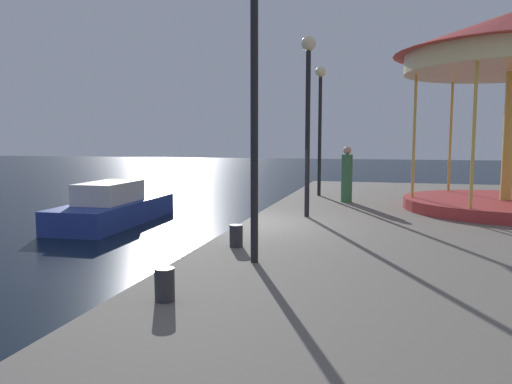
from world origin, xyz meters
TOP-DOWN VIEW (x-y plane):
  - ground_plane at (0.00, 0.00)m, footprint 120.00×120.00m
  - motorboat_blue at (-5.33, 3.21)m, footprint 2.08×5.39m
  - lamp_post_near_edge at (1.24, -3.57)m, footprint 0.36×0.36m
  - lamp_post_mid_promenade at (1.33, 1.19)m, footprint 0.36×0.36m
  - lamp_post_far_end at (1.02, 5.95)m, footprint 0.36×0.36m
  - bollard_north at (0.68, -5.65)m, footprint 0.24×0.24m
  - bollard_south at (0.64, -2.58)m, footprint 0.24×0.24m
  - person_far_corner at (2.07, 4.40)m, footprint 0.34×0.34m

SIDE VIEW (x-z plane):
  - ground_plane at x=0.00m, z-range 0.00..0.00m
  - motorboat_blue at x=-5.33m, z-range -0.17..1.20m
  - bollard_north at x=0.68m, z-range 0.80..1.20m
  - bollard_south at x=0.64m, z-range 0.80..1.20m
  - person_far_corner at x=2.07m, z-range 0.74..2.46m
  - lamp_post_far_end at x=1.02m, z-range 1.60..5.98m
  - lamp_post_mid_promenade at x=1.33m, z-range 1.60..6.03m
  - lamp_post_near_edge at x=1.24m, z-range 1.61..6.13m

